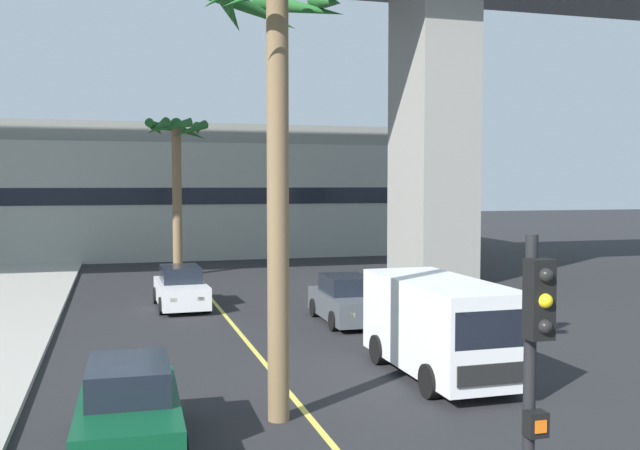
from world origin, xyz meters
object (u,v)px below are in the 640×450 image
Objects in this scene: car_queue_third at (181,289)px; traffic_light_median_near at (533,390)px; car_queue_front at (129,411)px; car_queue_second at (347,301)px; delivery_van at (439,324)px; palm_tree_near_median at (278,71)px; palm_tree_mid_median at (176,154)px.

car_queue_third is 21.57m from traffic_light_median_near.
car_queue_third is 0.99× the size of traffic_light_median_near.
car_queue_second is at bearing 54.48° from car_queue_front.
delivery_van is 7.41m from palm_tree_near_median.
car_queue_front is 6.84m from palm_tree_near_median.
traffic_light_median_near reaches higher than car_queue_third.
delivery_van is (0.03, -7.18, 0.57)m from car_queue_second.
car_queue_front is at bearing -125.52° from car_queue_second.
car_queue_front is 0.99× the size of traffic_light_median_near.
car_queue_second is at bearing -72.06° from palm_tree_mid_median.
traffic_light_median_near is 8.83m from palm_tree_near_median.
traffic_light_median_near is 0.48× the size of palm_tree_near_median.
palm_tree_near_median is at bearing -89.78° from palm_tree_mid_median.
delivery_van is 0.60× the size of palm_tree_near_median.
traffic_light_median_near reaches higher than delivery_van.
palm_tree_near_median is 23.11m from palm_tree_mid_median.
palm_tree_near_median is (-0.77, 7.76, 4.14)m from traffic_light_median_near.
traffic_light_median_near is (1.51, -21.42, 1.99)m from car_queue_third.
palm_tree_mid_median is at bearing 107.94° from car_queue_second.
car_queue_third is (-5.13, 4.40, 0.00)m from car_queue_second.
car_queue_third is at bearing 114.04° from delivery_van.
car_queue_third is 14.99m from palm_tree_near_median.
car_queue_second is 1.00× the size of car_queue_third.
palm_tree_mid_median is at bearing 83.37° from car_queue_front.
palm_tree_near_median is at bearing 95.66° from traffic_light_median_near.
delivery_van is 10.60m from traffic_light_median_near.
car_queue_third is 0.47× the size of palm_tree_near_median.
traffic_light_median_near is at bearing -61.90° from car_queue_front.
car_queue_front is at bearing -98.35° from car_queue_third.
palm_tree_near_median is at bearing -115.37° from car_queue_second.
delivery_van is at bearing 69.64° from traffic_light_median_near.
traffic_light_median_near is (-3.62, -17.02, 1.99)m from car_queue_second.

